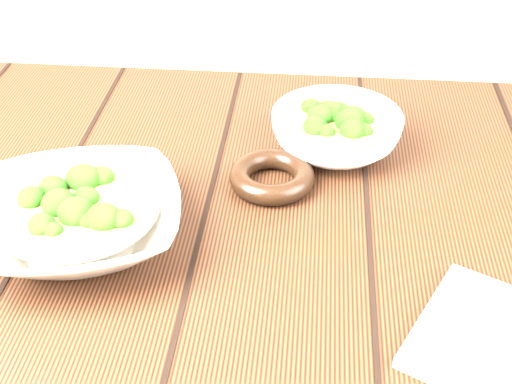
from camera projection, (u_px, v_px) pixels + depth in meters
The scene contains 4 objects.
table at pixel (224, 288), 0.94m from camera, with size 1.20×0.80×0.75m.
soup_bowl_front at pixel (78, 219), 0.82m from camera, with size 0.29×0.29×0.07m.
soup_bowl_back at pixel (336, 131), 0.98m from camera, with size 0.21×0.21×0.06m.
trivet at pixel (272, 176), 0.92m from camera, with size 0.11×0.11×0.03m, color black.
Camera 1 is at (0.11, -0.69, 1.28)m, focal length 50.00 mm.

